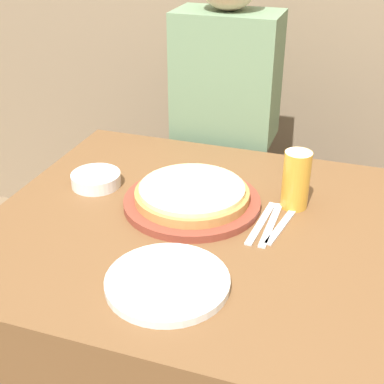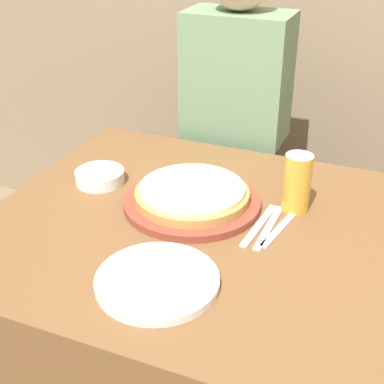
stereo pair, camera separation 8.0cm
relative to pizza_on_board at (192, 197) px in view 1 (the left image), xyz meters
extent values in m
cube|color=brown|center=(0.08, -0.07, -0.39)|extent=(1.12, 0.93, 0.74)
cylinder|color=brown|center=(0.00, 0.00, -0.01)|extent=(0.36, 0.36, 0.02)
cylinder|color=#B77F42|center=(0.00, 0.00, 0.01)|extent=(0.30, 0.30, 0.02)
cylinder|color=beige|center=(0.00, 0.00, 0.03)|extent=(0.28, 0.28, 0.01)
cylinder|color=gold|center=(0.25, 0.08, 0.05)|extent=(0.07, 0.07, 0.15)
cylinder|color=white|center=(0.25, 0.08, 0.12)|extent=(0.07, 0.07, 0.02)
cylinder|color=silver|center=(0.06, -0.33, -0.02)|extent=(0.26, 0.26, 0.02)
cylinder|color=silver|center=(-0.29, 0.02, -0.01)|extent=(0.14, 0.14, 0.04)
cube|color=silver|center=(0.19, -0.03, -0.02)|extent=(0.04, 0.21, 0.00)
cube|color=silver|center=(0.22, -0.03, -0.02)|extent=(0.02, 0.21, 0.00)
cube|color=silver|center=(0.24, -0.03, -0.02)|extent=(0.05, 0.18, 0.00)
cube|color=#33333D|center=(-0.06, 0.53, -0.40)|extent=(0.27, 0.20, 0.72)
cube|color=slate|center=(-0.06, 0.53, 0.17)|extent=(0.34, 0.20, 0.42)
camera|label=1|loc=(0.39, -1.15, 0.69)|focal=50.00mm
camera|label=2|loc=(0.46, -1.12, 0.69)|focal=50.00mm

